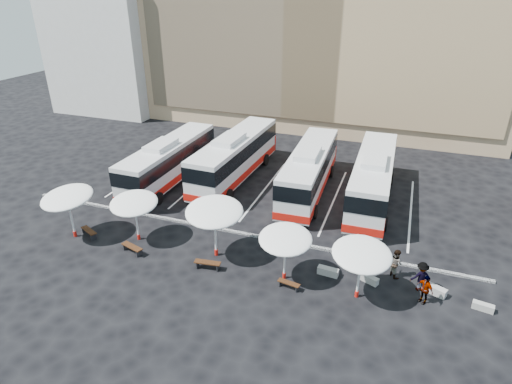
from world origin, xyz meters
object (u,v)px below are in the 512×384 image
(bus_1, at_px, (235,155))
(sunshade_2, at_px, (214,212))
(sunshade_1, at_px, (134,203))
(wood_bench_2, at_px, (208,264))
(bus_3, at_px, (373,177))
(conc_bench_3, at_px, (483,307))
(passenger_1, at_px, (396,263))
(wood_bench_0, at_px, (89,231))
(wood_bench_3, at_px, (289,284))
(passenger_3, at_px, (421,277))
(sunshade_4, at_px, (362,254))
(sunshade_3, at_px, (285,239))
(sunshade_0, at_px, (67,197))
(conc_bench_2, at_px, (435,290))
(conc_bench_1, at_px, (369,279))
(passenger_0, at_px, (366,266))
(wood_bench_1, at_px, (132,248))
(passenger_2, at_px, (425,289))
(bus_2, at_px, (309,169))
(conc_bench_0, at_px, (328,271))
(bus_0, at_px, (169,160))

(bus_1, bearing_deg, sunshade_2, -71.36)
(sunshade_1, xyz_separation_m, wood_bench_2, (5.99, -1.47, -2.43))
(bus_3, bearing_deg, conc_bench_3, -57.96)
(wood_bench_2, height_order, passenger_1, passenger_1)
(passenger_1, bearing_deg, conc_bench_3, -143.72)
(sunshade_1, bearing_deg, wood_bench_0, -166.78)
(wood_bench_3, bearing_deg, passenger_3, 18.92)
(bus_1, xyz_separation_m, bus_3, (12.05, -0.52, -0.04))
(bus_3, relative_size, sunshade_4, 3.23)
(bus_3, relative_size, sunshade_3, 3.50)
(sunshade_0, xyz_separation_m, conc_bench_3, (26.11, 1.45, -2.86))
(bus_1, relative_size, conc_bench_2, 10.41)
(sunshade_4, height_order, conc_bench_1, sunshade_4)
(sunshade_3, xyz_separation_m, sunshade_4, (4.35, -0.24, 0.12))
(bus_1, distance_m, wood_bench_0, 14.11)
(sunshade_3, bearing_deg, sunshade_0, -178.28)
(passenger_0, bearing_deg, sunshade_1, 135.54)
(wood_bench_1, height_order, passenger_2, passenger_2)
(wood_bench_2, height_order, wood_bench_3, wood_bench_2)
(wood_bench_0, bearing_deg, wood_bench_2, -3.91)
(wood_bench_0, distance_m, passenger_2, 22.11)
(bus_3, relative_size, wood_bench_0, 8.26)
(bus_1, xyz_separation_m, sunshade_2, (3.47, -11.80, 1.04))
(sunshade_1, height_order, conc_bench_3, sunshade_1)
(sunshade_2, height_order, passenger_0, sunshade_2)
(bus_2, bearing_deg, conc_bench_0, -72.63)
(wood_bench_3, bearing_deg, sunshade_1, 172.02)
(wood_bench_1, height_order, passenger_3, passenger_3)
(bus_3, bearing_deg, passenger_1, -76.39)
(sunshade_0, xyz_separation_m, wood_bench_3, (15.66, -0.38, -2.75))
(bus_2, bearing_deg, conc_bench_1, -61.79)
(bus_3, height_order, wood_bench_2, bus_3)
(sunshade_2, bearing_deg, conc_bench_3, 0.62)
(bus_2, distance_m, passenger_0, 12.11)
(sunshade_3, xyz_separation_m, conc_bench_2, (8.50, 1.55, -2.52))
(bus_2, relative_size, wood_bench_1, 7.60)
(conc_bench_3, bearing_deg, sunshade_0, -176.82)
(sunshade_2, xyz_separation_m, conc_bench_1, (9.70, 0.53, -3.01))
(sunshade_4, distance_m, passenger_3, 4.26)
(sunshade_3, xyz_separation_m, conc_bench_3, (10.97, 0.99, -2.56))
(wood_bench_2, bearing_deg, passenger_3, 10.69)
(conc_bench_2, distance_m, passenger_0, 3.96)
(bus_2, height_order, wood_bench_0, bus_2)
(passenger_1, bearing_deg, sunshade_0, 61.72)
(wood_bench_1, xyz_separation_m, wood_bench_3, (10.69, -0.02, -0.08))
(wood_bench_0, relative_size, conc_bench_3, 1.49)
(conc_bench_3, bearing_deg, passenger_2, -171.96)
(bus_0, height_order, sunshade_4, bus_0)
(bus_3, distance_m, conc_bench_1, 10.98)
(bus_0, height_order, passenger_1, bus_0)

